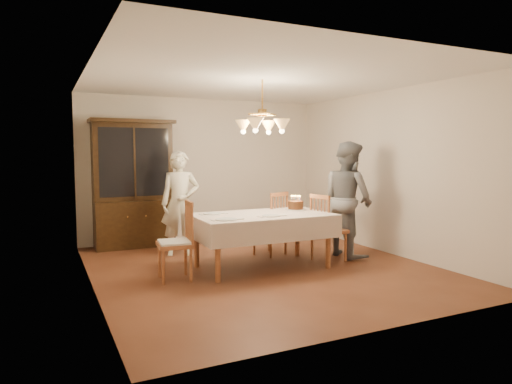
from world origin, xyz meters
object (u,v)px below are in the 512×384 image
china_hutch (133,186)px  dining_table (262,219)px  chair_far_side (271,227)px  birthday_cake (296,206)px  elderly_woman (180,203)px

china_hutch → dining_table: bearing=-59.2°
dining_table → chair_far_side: chair_far_side is taller
china_hutch → chair_far_side: size_ratio=2.16×
china_hutch → chair_far_side: (1.82, -1.59, -0.60)m
chair_far_side → birthday_cake: chair_far_side is taller
china_hutch → birthday_cake: (1.98, -2.08, -0.22)m
elderly_woman → birthday_cake: (1.44, -1.10, 0.01)m
elderly_woman → birthday_cake: 1.82m
dining_table → chair_far_side: size_ratio=1.90×
dining_table → elderly_woman: 1.51m
dining_table → china_hutch: bearing=120.8°
elderly_woman → birthday_cake: bearing=-21.0°
dining_table → china_hutch: (-1.34, 2.25, 0.36)m
birthday_cake → dining_table: bearing=-164.6°
chair_far_side → birthday_cake: size_ratio=3.33×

